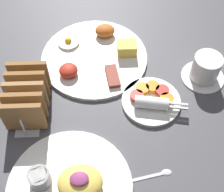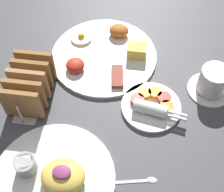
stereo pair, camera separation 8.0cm
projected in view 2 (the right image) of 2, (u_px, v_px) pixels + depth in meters
ground_plane at (88, 118)px, 0.80m from camera, size 3.00×3.00×0.00m
plate_breakfast at (105, 54)px, 0.92m from camera, size 0.31×0.31×0.05m
plate_condiments at (152, 105)px, 0.81m from camera, size 0.17×0.16×0.04m
plate_foreground at (54, 177)px, 0.69m from camera, size 0.28×0.28×0.06m
toast_rack at (30, 85)px, 0.80m from camera, size 0.10×0.18×0.10m
coffee_cup at (213, 82)px, 0.82m from camera, size 0.12×0.12×0.08m
teaspoon at (138, 181)px, 0.70m from camera, size 0.13×0.04×0.01m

